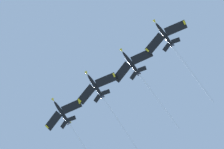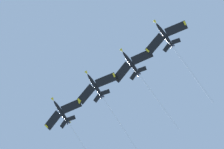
{
  "view_description": "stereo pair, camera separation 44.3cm",
  "coord_description": "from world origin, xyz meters",
  "px_view_note": "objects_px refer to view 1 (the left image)",
  "views": [
    {
      "loc": [
        23.34,
        -18.85,
        1.63
      ],
      "look_at": [
        -24.45,
        -3.52,
        161.63
      ],
      "focal_mm": 63.36,
      "sensor_mm": 36.0,
      "label": 1
    },
    {
      "loc": [
        23.21,
        -19.27,
        1.63
      ],
      "look_at": [
        -24.45,
        -3.52,
        161.63
      ],
      "focal_mm": 63.36,
      "sensor_mm": 36.0,
      "label": 2
    }
  ],
  "objects_px": {
    "jet_far_left": "(174,48)",
    "jet_inner_left": "(139,74)",
    "jet_centre": "(102,96)",
    "jet_inner_right": "(67,121)"
  },
  "relations": [
    {
      "from": "jet_far_left",
      "to": "jet_inner_left",
      "type": "distance_m",
      "value": 18.09
    },
    {
      "from": "jet_inner_left",
      "to": "jet_inner_right",
      "type": "relative_size",
      "value": 1.09
    },
    {
      "from": "jet_far_left",
      "to": "jet_inner_left",
      "type": "bearing_deg",
      "value": -146.13
    },
    {
      "from": "jet_far_left",
      "to": "jet_centre",
      "type": "height_order",
      "value": "jet_far_left"
    },
    {
      "from": "jet_inner_left",
      "to": "jet_centre",
      "type": "xyz_separation_m",
      "value": [
        -14.03,
        -11.81,
        -0.3
      ]
    },
    {
      "from": "jet_far_left",
      "to": "jet_inner_right",
      "type": "xyz_separation_m",
      "value": [
        -45.11,
        -32.68,
        1.04
      ]
    },
    {
      "from": "jet_far_left",
      "to": "jet_inner_left",
      "type": "xyz_separation_m",
      "value": [
        -15.01,
        -10.08,
        0.57
      ]
    },
    {
      "from": "jet_centre",
      "to": "jet_inner_right",
      "type": "height_order",
      "value": "jet_inner_right"
    },
    {
      "from": "jet_far_left",
      "to": "jet_inner_right",
      "type": "height_order",
      "value": "jet_far_left"
    },
    {
      "from": "jet_inner_right",
      "to": "jet_far_left",
      "type": "bearing_deg",
      "value": 35.92
    }
  ]
}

